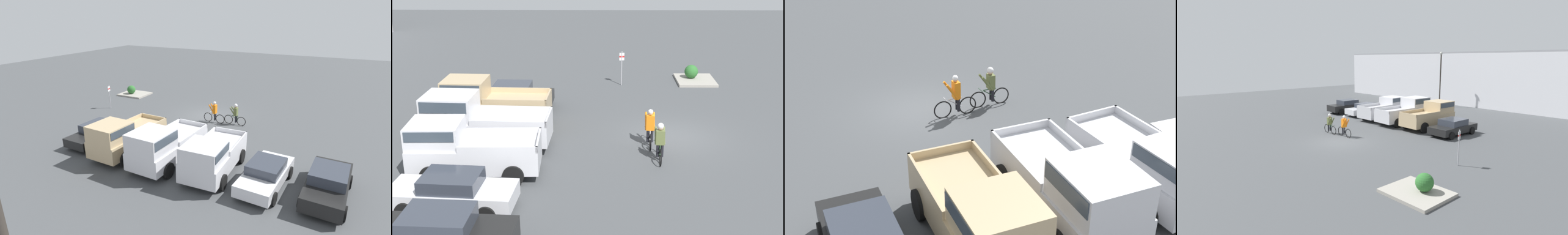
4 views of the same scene
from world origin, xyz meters
The scene contains 12 objects.
ground_plane centered at (0.00, 0.00, 0.00)m, with size 80.00×80.00×0.00m, color #424447.
sedan_0 centered at (-9.72, 8.05, 0.73)m, with size 2.13×4.51×1.45m.
sedan_1 centered at (-6.92, 8.35, 0.67)m, with size 2.15×4.39×1.31m.
pickup_truck_0 centered at (-4.13, 8.57, 1.12)m, with size 2.36×4.98×2.17m.
pickup_truck_1 centered at (-1.29, 8.72, 1.22)m, with size 2.51×5.49×2.37m.
pickup_truck_2 centered at (1.51, 8.70, 1.19)m, with size 2.45×5.11×2.29m.
sedan_2 centered at (4.28, 7.90, 0.65)m, with size 2.05×4.30×1.30m.
cyclist_0 centered at (-1.07, 1.13, 0.83)m, with size 1.76×0.46×1.70m.
cyclist_1 centered at (-2.68, 0.88, 0.84)m, with size 1.73×0.46×1.66m.
fire_lane_sign centered at (8.59, 1.94, 1.27)m, with size 0.07×0.30×2.09m.
curb_island centered at (9.47, -2.71, 0.07)m, with size 2.77×2.35×0.15m, color gray.
shrub centered at (9.70, -2.48, 0.57)m, with size 0.84×0.84×0.84m.
Camera 2 is at (-23.34, 3.57, 9.12)m, focal length 50.00 mm.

